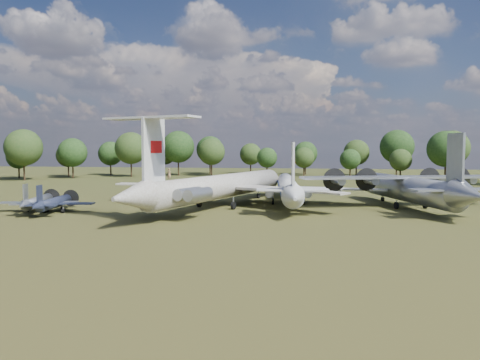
% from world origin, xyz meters
% --- Properties ---
extents(ground, '(300.00, 300.00, 0.00)m').
position_xyz_m(ground, '(0.00, 0.00, 0.00)').
color(ground, '#1F3612').
rests_on(ground, ground).
extents(il62_airliner, '(57.66, 66.10, 5.47)m').
position_xyz_m(il62_airliner, '(3.57, 2.82, 2.74)').
color(il62_airliner, '#B5B5B0').
rests_on(il62_airliner, ground).
extents(tu104_jet, '(38.45, 48.69, 4.56)m').
position_xyz_m(tu104_jet, '(14.32, 8.65, 2.28)').
color(tu104_jet, silver).
rests_on(tu104_jet, ground).
extents(an12_transport, '(45.26, 48.07, 5.21)m').
position_xyz_m(an12_transport, '(34.20, 6.28, 2.61)').
color(an12_transport, '#A4A6AB').
rests_on(an12_transport, ground).
extents(small_prop_west, '(14.15, 17.68, 2.35)m').
position_xyz_m(small_prop_west, '(-20.47, -8.35, 1.17)').
color(small_prop_west, black).
rests_on(small_prop_west, ground).
extents(small_prop_northwest, '(15.62, 18.68, 2.37)m').
position_xyz_m(small_prop_northwest, '(-23.66, -7.62, 1.19)').
color(small_prop_northwest, '#ACAEB4').
rests_on(small_prop_northwest, ground).
extents(person_on_il62, '(0.70, 0.56, 1.68)m').
position_xyz_m(person_on_il62, '(-1.02, -11.80, 6.31)').
color(person_on_il62, '#94734B').
rests_on(person_on_il62, il62_airliner).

